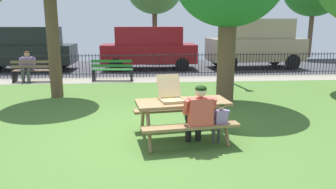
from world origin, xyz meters
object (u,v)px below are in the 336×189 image
(adult_at_table, at_px, (199,113))
(pizza_box_open, at_px, (171,96))
(person_on_park_bench, at_px, (27,65))
(lamp_post_walkway, at_px, (235,16))
(park_bench_left, at_px, (34,71))
(park_bench_center, at_px, (112,70))
(picnic_table_foreground, at_px, (183,110))
(parked_car_center, at_px, (255,42))
(child_at_table, at_px, (220,120))
(parked_car_far_left, at_px, (25,48))
(parked_car_left, at_px, (149,47))

(adult_at_table, bearing_deg, pizza_box_open, 130.37)
(person_on_park_bench, xyz_separation_m, lamp_post_walkway, (7.91, -0.91, 1.87))
(park_bench_left, xyz_separation_m, park_bench_center, (3.04, 0.00, 0.00))
(picnic_table_foreground, bearing_deg, person_on_park_bench, 128.14)
(person_on_park_bench, height_order, parked_car_center, parked_car_center)
(child_at_table, distance_m, park_bench_center, 7.61)
(pizza_box_open, bearing_deg, park_bench_left, 126.00)
(picnic_table_foreground, xyz_separation_m, person_on_park_bench, (-5.27, 6.71, 0.06))
(park_bench_left, bearing_deg, park_bench_center, 0.00)
(park_bench_center, distance_m, parked_car_far_left, 5.50)
(child_at_table, height_order, park_bench_center, park_bench_center)
(park_bench_center, bearing_deg, pizza_box_open, -75.04)
(parked_car_left, bearing_deg, parked_car_far_left, -180.00)
(picnic_table_foreground, distance_m, child_at_table, 0.78)
(adult_at_table, relative_size, person_on_park_bench, 1.00)
(park_bench_center, xyz_separation_m, person_on_park_bench, (-3.28, 0.02, 0.24))
(park_bench_center, relative_size, lamp_post_walkway, 0.39)
(parked_car_center, bearing_deg, pizza_box_open, -117.56)
(lamp_post_walkway, bearing_deg, park_bench_center, 169.12)
(picnic_table_foreground, xyz_separation_m, parked_car_center, (4.90, 9.88, 0.71))
(picnic_table_foreground, xyz_separation_m, child_at_table, (0.64, -0.45, -0.09))
(picnic_table_foreground, distance_m, parked_car_left, 9.90)
(park_bench_left, distance_m, lamp_post_walkway, 8.01)
(park_bench_left, height_order, parked_car_far_left, parked_car_far_left)
(parked_car_center, bearing_deg, parked_car_far_left, -180.00)
(child_at_table, height_order, person_on_park_bench, person_on_park_bench)
(lamp_post_walkway, relative_size, parked_car_far_left, 0.90)
(picnic_table_foreground, xyz_separation_m, pizza_box_open, (-0.22, 0.07, 0.26))
(person_on_park_bench, bearing_deg, parked_car_center, 17.28)
(picnic_table_foreground, relative_size, child_at_table, 2.38)
(adult_at_table, distance_m, person_on_park_bench, 9.06)
(child_at_table, xyz_separation_m, lamp_post_walkway, (2.00, 6.25, 2.02))
(picnic_table_foreground, bearing_deg, pizza_box_open, 162.65)
(picnic_table_foreground, relative_size, parked_car_left, 0.43)
(picnic_table_foreground, distance_m, parked_car_far_left, 11.79)
(adult_at_table, bearing_deg, parked_car_far_left, 122.77)
(parked_car_far_left, bearing_deg, park_bench_center, -35.69)
(pizza_box_open, bearing_deg, child_at_table, -31.06)
(park_bench_left, bearing_deg, parked_car_far_left, 113.56)
(picnic_table_foreground, xyz_separation_m, lamp_post_walkway, (2.64, 5.80, 1.93))
(picnic_table_foreground, relative_size, park_bench_center, 1.22)
(parked_car_far_left, bearing_deg, park_bench_left, -66.44)
(picnic_table_foreground, distance_m, adult_at_table, 0.53)
(park_bench_left, height_order, park_bench_center, same)
(adult_at_table, height_order, child_at_table, adult_at_table)
(pizza_box_open, xyz_separation_m, parked_car_center, (5.12, 9.81, 0.44))
(picnic_table_foreground, height_order, child_at_table, child_at_table)
(child_at_table, distance_m, lamp_post_walkway, 6.87)
(adult_at_table, height_order, person_on_park_bench, same)
(picnic_table_foreground, distance_m, park_bench_center, 6.99)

